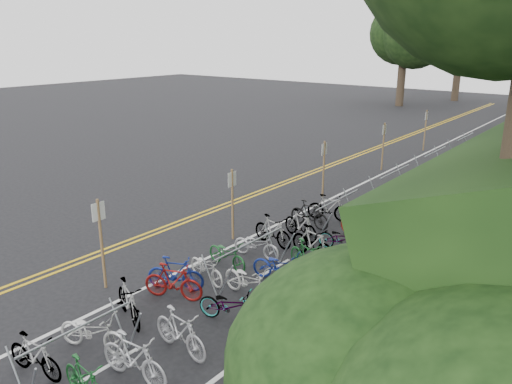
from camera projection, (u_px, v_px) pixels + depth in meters
ground at (100, 288)px, 13.96m from camera, size 120.00×120.00×0.00m
road_markings at (312, 202)px, 21.15m from camera, size 7.47×80.00×0.01m
red_curb at (448, 215)px, 19.56m from camera, size 0.25×28.00×0.10m
bike_rack_front at (78, 341)px, 10.11m from camera, size 1.12×2.55×1.13m
bike_racks_rest at (395, 178)px, 21.67m from camera, size 1.14×23.00×1.17m
signpost_near at (101, 238)px, 13.55m from camera, size 0.08×0.40×2.60m
signposts_rest at (356, 153)px, 23.67m from camera, size 0.08×18.40×2.50m
bike_front at (175, 273)px, 13.72m from camera, size 1.14×1.67×0.98m
bike_valet at (247, 266)px, 14.16m from camera, size 3.06×13.41×1.08m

